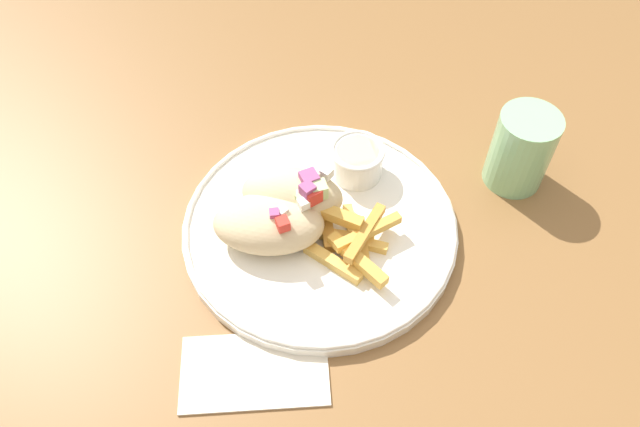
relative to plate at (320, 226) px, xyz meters
The scene contains 8 objects.
table 0.08m from the plate, 22.43° to the left, with size 1.41×1.41×0.76m.
napkin 0.18m from the plate, 101.27° to the right, with size 0.16×0.11×0.00m.
plate is the anchor object (origin of this frame).
pita_sandwich_near 0.07m from the plate, 151.27° to the right, with size 0.13×0.09×0.06m.
pita_sandwich_far 0.05m from the plate, 160.16° to the left, with size 0.11×0.06×0.07m.
fries_pile 0.04m from the plate, 32.96° to the right, with size 0.12×0.11×0.04m.
sauce_ramekin 0.09m from the plate, 69.06° to the left, with size 0.06×0.06×0.04m.
water_glass 0.25m from the plate, 28.74° to the left, with size 0.07×0.07×0.10m.
Camera 1 is at (0.04, -0.42, 1.34)m, focal length 35.00 mm.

